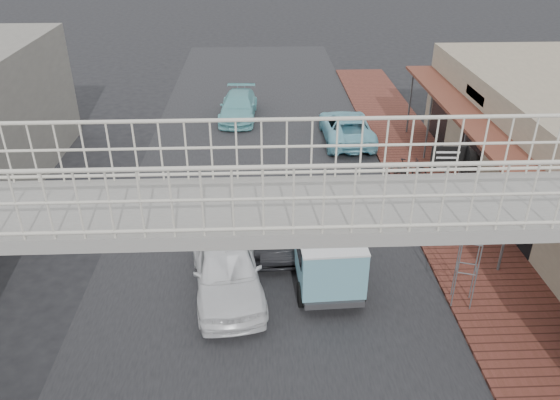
{
  "coord_description": "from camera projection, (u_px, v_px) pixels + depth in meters",
  "views": [
    {
      "loc": [
        -0.04,
        -11.83,
        9.57
      ],
      "look_at": [
        0.54,
        2.41,
        1.8
      ],
      "focal_mm": 35.0,
      "sensor_mm": 36.0,
      "label": 1
    }
  ],
  "objects": [
    {
      "name": "ground",
      "position": [
        264.0,
        300.0,
        14.96
      ],
      "size": [
        120.0,
        120.0,
        0.0
      ],
      "primitive_type": "plane",
      "color": "black",
      "rests_on": "ground"
    },
    {
      "name": "road_strip",
      "position": [
        264.0,
        300.0,
        14.96
      ],
      "size": [
        10.0,
        60.0,
        0.01
      ],
      "primitive_type": "cube",
      "color": "black",
      "rests_on": "ground"
    },
    {
      "name": "sidewalk",
      "position": [
        461.0,
        235.0,
        17.8
      ],
      "size": [
        3.0,
        40.0,
        0.1
      ],
      "primitive_type": "cube",
      "color": "brown",
      "rests_on": "ground"
    },
    {
      "name": "footbridge",
      "position": [
        265.0,
        302.0,
        9.93
      ],
      "size": [
        16.4,
        2.4,
        6.34
      ],
      "color": "gray",
      "rests_on": "ground"
    },
    {
      "name": "white_hatchback",
      "position": [
        226.0,
        266.0,
        15.04
      ],
      "size": [
        2.41,
        4.72,
        1.54
      ],
      "primitive_type": "imported",
      "rotation": [
        0.0,
        0.0,
        0.14
      ],
      "color": "white",
      "rests_on": "ground"
    },
    {
      "name": "dark_sedan",
      "position": [
        276.0,
        216.0,
        17.48
      ],
      "size": [
        1.82,
        4.68,
        1.52
      ],
      "primitive_type": "imported",
      "rotation": [
        0.0,
        0.0,
        0.05
      ],
      "color": "black",
      "rests_on": "ground"
    },
    {
      "name": "angkot_curb",
      "position": [
        347.0,
        127.0,
        24.72
      ],
      "size": [
        2.17,
        4.63,
        1.28
      ],
      "primitive_type": "imported",
      "rotation": [
        0.0,
        0.0,
        3.15
      ],
      "color": "#7DC7D9",
      "rests_on": "ground"
    },
    {
      "name": "angkot_far",
      "position": [
        238.0,
        106.0,
        27.31
      ],
      "size": [
        1.98,
        4.35,
        1.23
      ],
      "primitive_type": "imported",
      "rotation": [
        0.0,
        0.0,
        -0.06
      ],
      "color": "#73C2C8",
      "rests_on": "ground"
    },
    {
      "name": "angkot_van",
      "position": [
        325.0,
        241.0,
        15.37
      ],
      "size": [
        1.93,
        3.92,
        1.89
      ],
      "rotation": [
        0.0,
        0.0,
        0.05
      ],
      "color": "black",
      "rests_on": "ground"
    },
    {
      "name": "motorcycle_near",
      "position": [
        441.0,
        218.0,
        17.77
      ],
      "size": [
        1.8,
        0.82,
        0.91
      ],
      "primitive_type": "imported",
      "rotation": [
        0.0,
        0.0,
        1.45
      ],
      "color": "black",
      "rests_on": "sidewalk"
    },
    {
      "name": "motorcycle_far",
      "position": [
        408.0,
        169.0,
        21.05
      ],
      "size": [
        1.51,
        0.55,
        0.89
      ],
      "primitive_type": "imported",
      "rotation": [
        0.0,
        0.0,
        1.48
      ],
      "color": "black",
      "rests_on": "sidewalk"
    },
    {
      "name": "street_clock",
      "position": [
        474.0,
        233.0,
        13.68
      ],
      "size": [
        0.69,
        0.64,
        2.66
      ],
      "rotation": [
        0.0,
        0.0,
        -0.31
      ],
      "color": "#59595B",
      "rests_on": "sidewalk"
    },
    {
      "name": "arrow_sign",
      "position": [
        470.0,
        160.0,
        17.3
      ],
      "size": [
        1.67,
        1.06,
        2.86
      ],
      "rotation": [
        0.0,
        0.0,
        -0.06
      ],
      "color": "#59595B",
      "rests_on": "sidewalk"
    }
  ]
}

